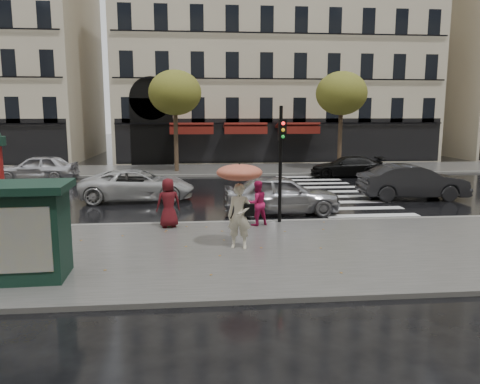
{
  "coord_description": "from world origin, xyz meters",
  "views": [
    {
      "loc": [
        -0.73,
        -12.97,
        3.86
      ],
      "look_at": [
        0.64,
        1.5,
        1.42
      ],
      "focal_mm": 35.0,
      "sensor_mm": 36.0,
      "label": 1
    }
  ],
  "objects": [
    {
      "name": "ground",
      "position": [
        0.0,
        0.0,
        0.0
      ],
      "size": [
        160.0,
        160.0,
        0.0
      ],
      "primitive_type": "plane",
      "color": "black",
      "rests_on": "ground"
    },
    {
      "name": "car_silver",
      "position": [
        2.56,
        4.69,
        0.77
      ],
      "size": [
        4.51,
        1.84,
        1.53
      ],
      "primitive_type": "imported",
      "rotation": [
        0.0,
        0.0,
        1.58
      ],
      "color": "#A3A2A7",
      "rests_on": "ground"
    },
    {
      "name": "car_black",
      "position": [
        8.54,
        15.0,
        0.64
      ],
      "size": [
        4.54,
        2.22,
        1.27
      ],
      "primitive_type": "imported",
      "rotation": [
        0.0,
        0.0,
        -1.67
      ],
      "color": "black",
      "rests_on": "ground"
    },
    {
      "name": "near_sidewalk",
      "position": [
        0.0,
        -0.5,
        0.06
      ],
      "size": [
        90.0,
        7.0,
        0.12
      ],
      "primitive_type": "cube",
      "color": "#474744",
      "rests_on": "ground"
    },
    {
      "name": "car_darkgrey",
      "position": [
        9.09,
        7.24,
        0.79
      ],
      "size": [
        4.88,
        1.87,
        1.58
      ],
      "primitive_type": "imported",
      "rotation": [
        0.0,
        0.0,
        1.53
      ],
      "color": "black",
      "rests_on": "ground"
    },
    {
      "name": "bldg_far_corner",
      "position": [
        6.0,
        30.0,
        11.31
      ],
      "size": [
        26.0,
        14.0,
        22.9
      ],
      "color": "#B7A88C",
      "rests_on": "ground"
    },
    {
      "name": "far_sidewalk",
      "position": [
        0.0,
        19.0,
        0.06
      ],
      "size": [
        90.0,
        6.0,
        0.12
      ],
      "primitive_type": "cube",
      "color": "#474744",
      "rests_on": "ground"
    },
    {
      "name": "far_kerb",
      "position": [
        0.0,
        16.0,
        0.07
      ],
      "size": [
        90.0,
        0.25,
        0.14
      ],
      "primitive_type": "cube",
      "color": "slate",
      "rests_on": "ground"
    },
    {
      "name": "car_white",
      "position": [
        -3.35,
        8.12,
        0.7
      ],
      "size": [
        5.13,
        2.51,
        1.4
      ],
      "primitive_type": "imported",
      "rotation": [
        0.0,
        0.0,
        1.61
      ],
      "color": "#B8B8B8",
      "rests_on": "ground"
    },
    {
      "name": "newsstand",
      "position": [
        -4.52,
        -2.23,
        1.26
      ],
      "size": [
        1.89,
        1.62,
        2.21
      ],
      "color": "black",
      "rests_on": "near_sidewalk"
    },
    {
      "name": "tree_far_right",
      "position": [
        9.0,
        18.0,
        5.17
      ],
      "size": [
        3.4,
        3.4,
        6.64
      ],
      "color": "#38281C",
      "rests_on": "ground"
    },
    {
      "name": "near_kerb",
      "position": [
        0.0,
        3.0,
        0.07
      ],
      "size": [
        90.0,
        0.25,
        0.14
      ],
      "primitive_type": "cube",
      "color": "slate",
      "rests_on": "ground"
    },
    {
      "name": "man_burgundy",
      "position": [
        -1.66,
        2.4,
        0.94
      ],
      "size": [
        0.91,
        0.71,
        1.65
      ],
      "primitive_type": "imported",
      "rotation": [
        0.0,
        0.0,
        3.4
      ],
      "color": "#4F0F15",
      "rests_on": "near_sidewalk"
    },
    {
      "name": "car_far_silver",
      "position": [
        -9.87,
        15.0,
        0.76
      ],
      "size": [
        4.54,
        2.04,
        1.51
      ],
      "primitive_type": "imported",
      "rotation": [
        0.0,
        0.0,
        -1.63
      ],
      "color": "silver",
      "rests_on": "ground"
    },
    {
      "name": "tree_far_left",
      "position": [
        -2.0,
        18.0,
        5.17
      ],
      "size": [
        3.4,
        3.4,
        6.64
      ],
      "color": "#38281C",
      "rests_on": "ground"
    },
    {
      "name": "zebra_crossing",
      "position": [
        6.0,
        9.6,
        0.01
      ],
      "size": [
        3.6,
        11.75,
        0.01
      ],
      "primitive_type": "cube",
      "color": "silver",
      "rests_on": "ground"
    },
    {
      "name": "traffic_light",
      "position": [
        2.16,
        2.72,
        2.55
      ],
      "size": [
        0.26,
        0.38,
        4.0
      ],
      "color": "black",
      "rests_on": "near_sidewalk"
    },
    {
      "name": "woman_red",
      "position": [
        1.3,
        2.4,
        0.88
      ],
      "size": [
        0.89,
        0.8,
        1.52
      ],
      "primitive_type": "imported",
      "rotation": [
        0.0,
        0.0,
        3.5
      ],
      "color": "#B0154A",
      "rests_on": "near_sidewalk"
    },
    {
      "name": "woman_umbrella",
      "position": [
        0.46,
        -0.27,
        1.73
      ],
      "size": [
        1.27,
        1.27,
        2.45
      ],
      "color": "beige",
      "rests_on": "near_sidewalk"
    }
  ]
}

